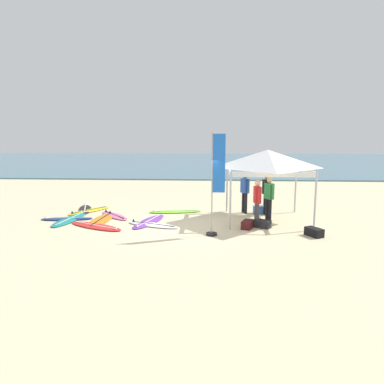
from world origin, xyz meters
name	(u,v)px	position (x,y,z in m)	size (l,w,h in m)	color
ground_plane	(183,227)	(0.00, 0.00, 0.00)	(80.00, 80.00, 0.00)	beige
sea	(204,161)	(0.00, 31.18, 0.05)	(80.00, 36.00, 0.10)	teal
canopy_tent	(267,159)	(3.17, 1.32, 2.39)	(3.05, 3.05, 2.75)	#B7B7BC
surfboard_navy	(67,219)	(-4.68, 0.92, 0.04)	(2.05, 0.80, 0.19)	navy
surfboard_pink	(114,216)	(-2.94, 1.57, 0.04)	(1.69, 1.80, 0.19)	pink
surfboard_purple	(149,221)	(-1.35, 0.67, 0.04)	(1.26, 2.46, 0.19)	purple
surfboard_red	(96,226)	(-3.15, -0.14, 0.04)	(2.42, 1.69, 0.19)	red
surfboard_yellow	(89,211)	(-4.30, 2.45, 0.04)	(1.66, 2.07, 0.19)	yellow
surfboard_lime	(175,211)	(-0.53, 2.48, 0.04)	(2.33, 1.02, 0.19)	#7AD12D
surfboard_orange	(101,220)	(-3.26, 0.84, 0.04)	(0.82, 2.54, 0.19)	orange
surfboard_white	(153,225)	(-1.11, 0.17, 0.04)	(2.17, 1.32, 0.19)	white
surfboard_teal	(70,219)	(-4.52, 0.82, 0.04)	(0.90, 2.48, 0.19)	#19847F
surfboard_black	(85,209)	(-4.59, 2.74, 0.04)	(1.14, 2.05, 0.19)	black
person_black	(266,192)	(3.30, 2.22, 0.99)	(0.30, 0.54, 1.71)	black
person_green	(269,196)	(3.25, 1.13, 0.99)	(0.35, 0.50, 1.71)	black
person_blue	(245,190)	(2.45, 2.51, 0.99)	(0.37, 0.49, 1.71)	black
person_red	(257,200)	(2.69, 0.27, 0.99)	(0.25, 0.55, 1.71)	#383842
banner_flag	(216,189)	(1.17, -0.95, 1.57)	(0.60, 0.36, 3.40)	#99999E
gear_bag_near_tent	(262,224)	(2.88, 0.14, 0.14)	(0.60, 0.32, 0.28)	#232328
gear_bag_by_pole	(247,224)	(2.33, 0.00, 0.14)	(0.60, 0.32, 0.28)	#4C1919
gear_bag_on_sand	(314,232)	(4.44, -0.88, 0.14)	(0.60, 0.32, 0.28)	black
cooler_box	(259,209)	(3.06, 2.44, 0.20)	(0.50, 0.36, 0.39)	#2D60B7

